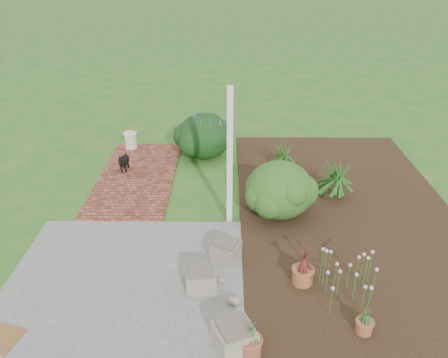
{
  "coord_description": "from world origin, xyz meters",
  "views": [
    {
      "loc": [
        0.27,
        -6.57,
        4.4
      ],
      "look_at": [
        0.2,
        0.4,
        0.7
      ],
      "focal_mm": 35.0,
      "sensor_mm": 36.0,
      "label": 1
    }
  ],
  "objects_px": {
    "stone_trough_near": "(234,337)",
    "evergreen_shrub": "(280,188)",
    "black_dog": "(124,161)",
    "cream_ceramic_urn": "(131,141)"
  },
  "relations": [
    {
      "from": "black_dog",
      "to": "evergreen_shrub",
      "type": "bearing_deg",
      "value": -25.42
    },
    {
      "from": "black_dog",
      "to": "cream_ceramic_urn",
      "type": "bearing_deg",
      "value": 96.69
    },
    {
      "from": "stone_trough_near",
      "to": "black_dog",
      "type": "relative_size",
      "value": 0.97
    },
    {
      "from": "black_dog",
      "to": "cream_ceramic_urn",
      "type": "relative_size",
      "value": 1.21
    },
    {
      "from": "black_dog",
      "to": "evergreen_shrub",
      "type": "xyz_separation_m",
      "value": [
        3.22,
        -1.67,
        0.27
      ]
    },
    {
      "from": "stone_trough_near",
      "to": "evergreen_shrub",
      "type": "height_order",
      "value": "evergreen_shrub"
    },
    {
      "from": "black_dog",
      "to": "cream_ceramic_urn",
      "type": "xyz_separation_m",
      "value": [
        -0.1,
        1.26,
        -0.05
      ]
    },
    {
      "from": "black_dog",
      "to": "cream_ceramic_urn",
      "type": "height_order",
      "value": "black_dog"
    },
    {
      "from": "cream_ceramic_urn",
      "to": "evergreen_shrub",
      "type": "distance_m",
      "value": 4.45
    },
    {
      "from": "stone_trough_near",
      "to": "evergreen_shrub",
      "type": "xyz_separation_m",
      "value": [
        0.85,
        3.1,
        0.36
      ]
    }
  ]
}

